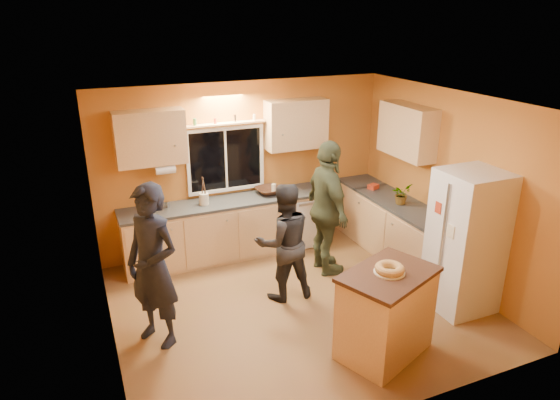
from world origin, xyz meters
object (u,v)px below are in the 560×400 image
refrigerator (466,242)px  person_center (284,242)px  person_right (327,209)px  island (386,313)px  person_left (153,267)px

refrigerator → person_center: 2.25m
refrigerator → person_right: (-1.14, 1.47, 0.07)m
refrigerator → person_center: size_ratio=1.14×
island → person_left: size_ratio=0.64×
refrigerator → person_left: bearing=168.0°
person_right → island: bearing=176.2°
island → refrigerator: bearing=-6.0°
island → person_left: person_left is taller
refrigerator → person_left: size_ratio=0.95×
person_left → refrigerator: bearing=42.0°
refrigerator → person_right: person_right is taller
refrigerator → person_center: bearing=151.3°
island → person_right: person_right is taller
person_left → person_center: (1.68, 0.30, -0.16)m
person_center → refrigerator: bearing=154.5°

